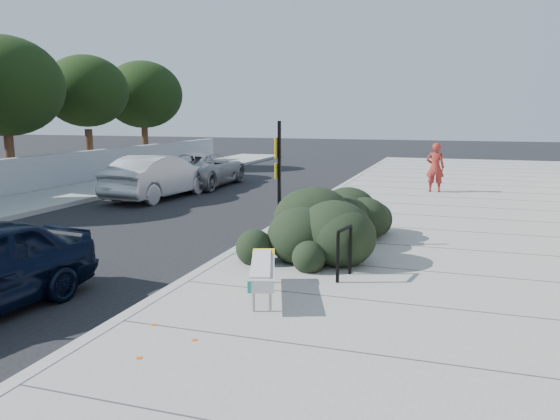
% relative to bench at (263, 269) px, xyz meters
% --- Properties ---
extents(ground, '(120.00, 120.00, 0.00)m').
position_rel_bench_xyz_m(ground, '(-1.66, 0.33, -0.60)').
color(ground, black).
rests_on(ground, ground).
extents(sidewalk_near, '(11.20, 50.00, 0.15)m').
position_rel_bench_xyz_m(sidewalk_near, '(3.94, 5.33, -0.53)').
color(sidewalk_near, gray).
rests_on(sidewalk_near, ground).
extents(curb_near, '(0.22, 50.00, 0.17)m').
position_rel_bench_xyz_m(curb_near, '(-1.66, 5.33, -0.52)').
color(curb_near, '#9E9E99').
rests_on(curb_near, ground).
extents(curb_far, '(0.22, 50.00, 0.17)m').
position_rel_bench_xyz_m(curb_far, '(-9.66, 5.33, -0.52)').
color(curb_far, '#9E9E99').
rests_on(curb_far, ground).
extents(tree_far_d, '(4.60, 4.60, 6.16)m').
position_rel_bench_xyz_m(tree_far_d, '(-14.16, 9.33, 3.59)').
color(tree_far_d, '#332114').
rests_on(tree_far_d, ground).
extents(tree_far_e, '(4.00, 4.00, 5.90)m').
position_rel_bench_xyz_m(tree_far_e, '(-14.16, 14.33, 3.58)').
color(tree_far_e, '#332114').
rests_on(tree_far_e, ground).
extents(tree_far_f, '(4.40, 4.40, 6.07)m').
position_rel_bench_xyz_m(tree_far_f, '(-14.16, 19.33, 3.58)').
color(tree_far_f, '#332114').
rests_on(tree_far_f, ground).
extents(bench, '(0.96, 1.94, 0.57)m').
position_rel_bench_xyz_m(bench, '(0.00, 0.00, 0.00)').
color(bench, gray).
rests_on(bench, sidewalk_near).
extents(bike_rack, '(0.17, 0.65, 0.95)m').
position_rel_bench_xyz_m(bike_rack, '(1.07, 1.39, 0.12)').
color(bike_rack, black).
rests_on(bike_rack, sidewalk_near).
extents(sign_post, '(0.10, 0.33, 2.82)m').
position_rel_bench_xyz_m(sign_post, '(-0.87, 3.48, 1.14)').
color(sign_post, black).
rests_on(sign_post, sidewalk_near).
extents(hedge, '(3.04, 4.70, 1.63)m').
position_rel_bench_xyz_m(hedge, '(0.12, 3.73, 0.36)').
color(hedge, black).
rests_on(hedge, sidewalk_near).
extents(wagon_silver, '(2.16, 5.07, 1.63)m').
position_rel_bench_xyz_m(wagon_silver, '(-7.66, 9.76, 0.21)').
color(wagon_silver, '#AAAAAF').
rests_on(wagon_silver, ground).
extents(suv_silver, '(2.62, 5.39, 1.48)m').
position_rel_bench_xyz_m(suv_silver, '(-7.66, 13.52, 0.13)').
color(suv_silver, gray).
rests_on(suv_silver, ground).
extents(pedestrian, '(0.71, 0.49, 1.89)m').
position_rel_bench_xyz_m(pedestrian, '(2.13, 13.60, 0.49)').
color(pedestrian, maroon).
rests_on(pedestrian, sidewalk_near).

